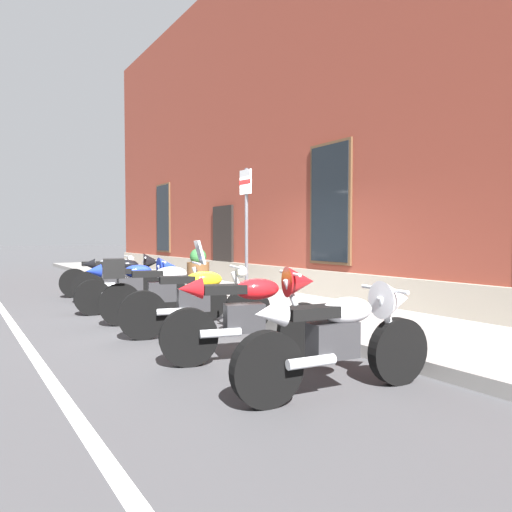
{
  "coord_description": "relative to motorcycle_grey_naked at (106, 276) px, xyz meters",
  "views": [
    {
      "loc": [
        7.19,
        -3.98,
        1.42
      ],
      "look_at": [
        0.42,
        0.46,
        1.08
      ],
      "focal_mm": 32.56,
      "sensor_mm": 36.0,
      "label": 1
    }
  ],
  "objects": [
    {
      "name": "motorcycle_silver_touring",
      "position": [
        4.05,
        -0.27,
        0.08
      ],
      "size": [
        0.86,
        2.03,
        1.35
      ],
      "color": "black",
      "rests_on": "ground_plane"
    },
    {
      "name": "motorcycle_grey_naked",
      "position": [
        0.0,
        0.0,
        0.0
      ],
      "size": [
        0.62,
        2.05,
        0.96
      ],
      "color": "black",
      "rests_on": "ground_plane"
    },
    {
      "name": "motorcycle_yellow_naked",
      "position": [
        5.27,
        -0.15,
        0.01
      ],
      "size": [
        0.82,
        2.12,
        0.99
      ],
      "color": "black",
      "rests_on": "ground_plane"
    },
    {
      "name": "ground_plane",
      "position": [
        3.99,
        0.92,
        -0.48
      ],
      "size": [
        140.0,
        140.0,
        0.0
      ],
      "primitive_type": "plane",
      "color": "#38383A"
    },
    {
      "name": "motorcycle_blue_sport",
      "position": [
        2.72,
        -0.17,
        0.07
      ],
      "size": [
        0.62,
        2.08,
        1.02
      ],
      "color": "black",
      "rests_on": "ground_plane"
    },
    {
      "name": "sidewalk",
      "position": [
        3.99,
        2.22,
        -0.41
      ],
      "size": [
        33.12,
        2.6,
        0.15
      ],
      "primitive_type": "cube",
      "color": "slate",
      "rests_on": "ground_plane"
    },
    {
      "name": "barrel_planter",
      "position": [
        0.94,
        1.97,
        0.1
      ],
      "size": [
        0.58,
        0.58,
        0.97
      ],
      "color": "brown",
      "rests_on": "sidewalk"
    },
    {
      "name": "lane_stripe",
      "position": [
        3.99,
        -2.28,
        -0.48
      ],
      "size": [
        33.12,
        0.12,
        0.01
      ],
      "primitive_type": "cube",
      "color": "silver",
      "rests_on": "ground_plane"
    },
    {
      "name": "motorcycle_black_sport",
      "position": [
        1.26,
        0.06,
        0.09
      ],
      "size": [
        0.87,
        1.97,
        1.05
      ],
      "color": "black",
      "rests_on": "ground_plane"
    },
    {
      "name": "motorcycle_white_sport",
      "position": [
        8.18,
        -0.13,
        0.07
      ],
      "size": [
        0.62,
        2.05,
        1.0
      ],
      "color": "black",
      "rests_on": "ground_plane"
    },
    {
      "name": "motorcycle_red_sport",
      "position": [
        6.81,
        -0.2,
        0.1
      ],
      "size": [
        0.78,
        1.95,
        1.07
      ],
      "color": "black",
      "rests_on": "ground_plane"
    },
    {
      "name": "parking_sign",
      "position": [
        4.02,
        1.43,
        1.28
      ],
      "size": [
        0.36,
        0.07,
        2.5
      ],
      "color": "#4C4C51",
      "rests_on": "sidewalk"
    },
    {
      "name": "brick_pub_facade",
      "position": [
        4.0,
        6.86,
        3.91
      ],
      "size": [
        27.12,
        6.78,
        8.79
      ],
      "color": "brown",
      "rests_on": "ground_plane"
    }
  ]
}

